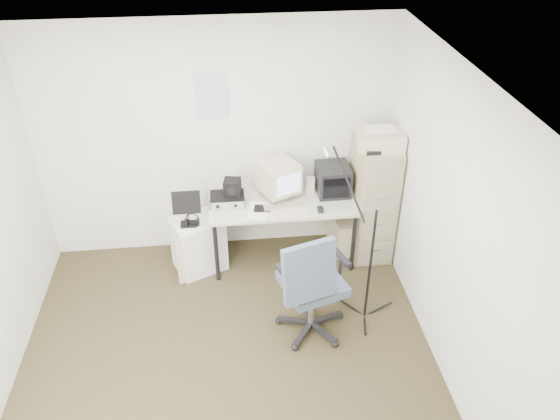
{
  "coord_description": "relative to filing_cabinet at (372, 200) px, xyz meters",
  "views": [
    {
      "loc": [
        0.09,
        -3.2,
        3.74
      ],
      "look_at": [
        0.55,
        0.95,
        0.95
      ],
      "focal_mm": 35.0,
      "sensor_mm": 36.0,
      "label": 1
    }
  ],
  "objects": [
    {
      "name": "side_cart",
      "position": [
        -1.83,
        -0.1,
        -0.35
      ],
      "size": [
        0.6,
        0.55,
        0.6
      ],
      "primitive_type": "cube",
      "rotation": [
        0.0,
        0.0,
        0.42
      ],
      "color": "white",
      "rests_on": "floor"
    },
    {
      "name": "office_chair",
      "position": [
        -0.81,
        -1.12,
        -0.08
      ],
      "size": [
        0.82,
        0.82,
        1.14
      ],
      "primitive_type": "cube",
      "rotation": [
        0.0,
        0.0,
        0.31
      ],
      "color": "#445061",
      "rests_on": "floor"
    },
    {
      "name": "crt_tv",
      "position": [
        -0.41,
        0.08,
        0.23
      ],
      "size": [
        0.34,
        0.36,
        0.3
      ],
      "primitive_type": "cube",
      "rotation": [
        0.0,
        0.0,
        0.02
      ],
      "color": "black",
      "rests_on": "desk"
    },
    {
      "name": "printer",
      "position": [
        0.0,
        -0.07,
        0.74
      ],
      "size": [
        0.49,
        0.37,
        0.17
      ],
      "primitive_type": "cube",
      "rotation": [
        0.0,
        0.0,
        -0.16
      ],
      "color": "#BDB291",
      "rests_on": "filing_cabinet"
    },
    {
      "name": "headphones",
      "position": [
        -1.87,
        -0.18,
        -0.0
      ],
      "size": [
        0.19,
        0.19,
        0.03
      ],
      "primitive_type": "torus",
      "rotation": [
        0.0,
        0.0,
        0.34
      ],
      "color": "black",
      "rests_on": "side_cart"
    },
    {
      "name": "desk",
      "position": [
        -0.95,
        -0.03,
        -0.29
      ],
      "size": [
        1.5,
        0.7,
        0.73
      ],
      "primitive_type": "cube",
      "color": "#A9AB95",
      "rests_on": "floor"
    },
    {
      "name": "papers",
      "position": [
        -1.21,
        -0.19,
        0.09
      ],
      "size": [
        0.24,
        0.3,
        0.02
      ],
      "primitive_type": "cube",
      "rotation": [
        0.0,
        0.0,
        -0.17
      ],
      "color": "white",
      "rests_on": "desk"
    },
    {
      "name": "pc_tower",
      "position": [
        -0.29,
        0.07,
        -0.45
      ],
      "size": [
        0.23,
        0.44,
        0.4
      ],
      "primitive_type": "cube",
      "rotation": [
        0.0,
        0.0,
        0.1
      ],
      "color": "#BDB291",
      "rests_on": "floor"
    },
    {
      "name": "wall_calendar",
      "position": [
        -1.6,
        0.31,
        1.1
      ],
      "size": [
        0.3,
        0.02,
        0.44
      ],
      "primitive_type": "cube",
      "color": "white",
      "rests_on": "wall_back"
    },
    {
      "name": "ceiling",
      "position": [
        -1.58,
        -1.48,
        1.85
      ],
      "size": [
        3.6,
        3.6,
        0.01
      ],
      "primitive_type": "cube",
      "color": "white",
      "rests_on": "ground"
    },
    {
      "name": "desk_speaker",
      "position": [
        -0.64,
        0.12,
        0.16
      ],
      "size": [
        0.1,
        0.1,
        0.16
      ],
      "primitive_type": "cube",
      "rotation": [
        0.0,
        0.0,
        -0.17
      ],
      "color": "beige",
      "rests_on": "desk"
    },
    {
      "name": "filing_cabinet",
      "position": [
        0.0,
        0.0,
        0.0
      ],
      "size": [
        0.4,
        0.6,
        1.3
      ],
      "primitive_type": "cube",
      "color": "tan",
      "rests_on": "floor"
    },
    {
      "name": "mic_stand",
      "position": [
        -0.27,
        -1.01,
        0.14
      ],
      "size": [
        0.03,
        0.03,
        1.58
      ],
      "primitive_type": "cylinder",
      "rotation": [
        0.0,
        0.0,
        1.81
      ],
      "color": "black",
      "rests_on": "floor"
    },
    {
      "name": "radio_speaker",
      "position": [
        -1.45,
        -0.01,
        0.26
      ],
      "size": [
        0.19,
        0.18,
        0.16
      ],
      "primitive_type": "cube",
      "rotation": [
        0.0,
        0.0,
        -0.17
      ],
      "color": "black",
      "rests_on": "radio_receiver"
    },
    {
      "name": "wall_back",
      "position": [
        -1.58,
        0.32,
        0.6
      ],
      "size": [
        3.6,
        0.02,
        2.5
      ],
      "primitive_type": "cube",
      "color": "silver",
      "rests_on": "ground"
    },
    {
      "name": "music_stand",
      "position": [
        -1.9,
        -0.17,
        0.15
      ],
      "size": [
        0.3,
        0.21,
        0.4
      ],
      "primitive_type": "cube",
      "rotation": [
        0.0,
        0.0,
        0.27
      ],
      "color": "black",
      "rests_on": "side_cart"
    },
    {
      "name": "mouse",
      "position": [
        -0.6,
        -0.26,
        0.09
      ],
      "size": [
        0.06,
        0.1,
        0.03
      ],
      "primitive_type": "cube",
      "rotation": [
        0.0,
        0.0,
        -0.07
      ],
      "color": "black",
      "rests_on": "desk"
    },
    {
      "name": "wall_right",
      "position": [
        0.22,
        -1.48,
        0.6
      ],
      "size": [
        0.02,
        3.6,
        2.5
      ],
      "primitive_type": "cube",
      "color": "silver",
      "rests_on": "ground"
    },
    {
      "name": "radio_receiver",
      "position": [
        -1.51,
        -0.02,
        0.13
      ],
      "size": [
        0.34,
        0.25,
        0.1
      ],
      "primitive_type": "cube",
      "rotation": [
        0.0,
        0.0,
        -0.01
      ],
      "color": "black",
      "rests_on": "desk"
    },
    {
      "name": "crt_monitor",
      "position": [
        -0.98,
        0.06,
        0.27
      ],
      "size": [
        0.47,
        0.48,
        0.38
      ],
      "primitive_type": "cube",
      "rotation": [
        0.0,
        0.0,
        0.44
      ],
      "color": "#BDB291",
      "rests_on": "desk"
    },
    {
      "name": "keyboard",
      "position": [
        -0.94,
        -0.17,
        0.09
      ],
      "size": [
        0.47,
        0.2,
        0.03
      ],
      "primitive_type": "cube",
      "rotation": [
        0.0,
        0.0,
        0.09
      ],
      "color": "#BDB291",
      "rests_on": "desk"
    },
    {
      "name": "floor",
      "position": [
        -1.58,
        -1.48,
        -0.66
      ],
      "size": [
        3.6,
        3.6,
        0.01
      ],
      "primitive_type": "cube",
      "color": "#2C2616",
      "rests_on": "ground"
    }
  ]
}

